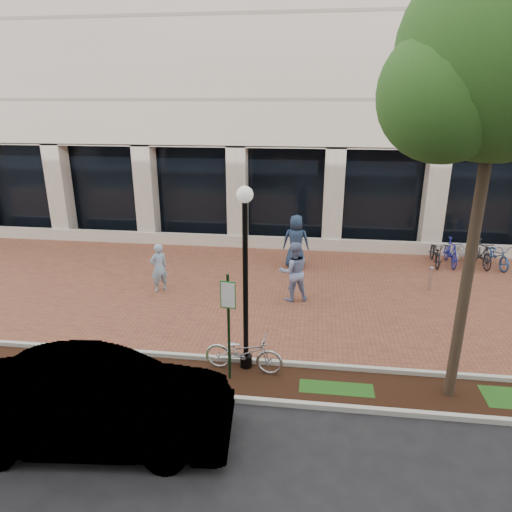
# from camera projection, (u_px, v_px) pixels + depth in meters

# --- Properties ---
(ground) EXTENTS (120.00, 120.00, 0.00)m
(ground) POSITION_uv_depth(u_px,v_px,m) (273.00, 290.00, 15.12)
(ground) COLOR black
(ground) RESTS_ON ground
(brick_plaza) EXTENTS (40.00, 9.00, 0.01)m
(brick_plaza) POSITION_uv_depth(u_px,v_px,m) (273.00, 290.00, 15.12)
(brick_plaza) COLOR brown
(brick_plaza) RESTS_ON ground
(planting_strip) EXTENTS (40.00, 1.50, 0.01)m
(planting_strip) POSITION_uv_depth(u_px,v_px,m) (251.00, 381.00, 10.19)
(planting_strip) COLOR black
(planting_strip) RESTS_ON ground
(curb_plaza_side) EXTENTS (40.00, 0.12, 0.12)m
(curb_plaza_side) POSITION_uv_depth(u_px,v_px,m) (255.00, 361.00, 10.88)
(curb_plaza_side) COLOR #B5B6AC
(curb_plaza_side) RESTS_ON ground
(curb_street_side) EXTENTS (40.00, 0.12, 0.12)m
(curb_street_side) POSITION_uv_depth(u_px,v_px,m) (246.00, 400.00, 9.47)
(curb_street_side) COLOR #B5B6AC
(curb_street_side) RESTS_ON ground
(near_office_building) EXTENTS (40.00, 12.12, 16.00)m
(near_office_building) POSITION_uv_depth(u_px,v_px,m) (296.00, 10.00, 21.69)
(near_office_building) COLOR beige
(near_office_building) RESTS_ON ground
(parking_sign) EXTENTS (0.34, 0.07, 2.53)m
(parking_sign) POSITION_uv_depth(u_px,v_px,m) (228.00, 315.00, 9.78)
(parking_sign) COLOR #133518
(parking_sign) RESTS_ON ground
(lamppost) EXTENTS (0.36, 0.36, 4.29)m
(lamppost) POSITION_uv_depth(u_px,v_px,m) (245.00, 271.00, 9.98)
(lamppost) COLOR black
(lamppost) RESTS_ON ground
(street_tree) EXTENTS (4.30, 3.59, 8.48)m
(street_tree) POSITION_uv_depth(u_px,v_px,m) (504.00, 70.00, 7.70)
(street_tree) COLOR #443527
(street_tree) RESTS_ON ground
(locked_bicycle) EXTENTS (1.89, 0.81, 0.97)m
(locked_bicycle) POSITION_uv_depth(u_px,v_px,m) (244.00, 352.00, 10.46)
(locked_bicycle) COLOR #B6B6BB
(locked_bicycle) RESTS_ON ground
(pedestrian_left) EXTENTS (0.69, 0.69, 1.61)m
(pedestrian_left) POSITION_uv_depth(u_px,v_px,m) (159.00, 268.00, 14.82)
(pedestrian_left) COLOR #8CB2D1
(pedestrian_left) RESTS_ON ground
(pedestrian_mid) EXTENTS (1.09, 0.95, 1.90)m
(pedestrian_mid) POSITION_uv_depth(u_px,v_px,m) (294.00, 272.00, 14.07)
(pedestrian_mid) COLOR #7C8CB9
(pedestrian_mid) RESTS_ON ground
(pedestrian_right) EXTENTS (0.99, 0.66, 2.00)m
(pedestrian_right) POSITION_uv_depth(u_px,v_px,m) (296.00, 241.00, 16.90)
(pedestrian_right) COLOR #1D2E4A
(pedestrian_right) RESTS_ON ground
(bollard) EXTENTS (0.12, 0.12, 0.87)m
(bollard) POSITION_uv_depth(u_px,v_px,m) (430.00, 279.00, 14.89)
(bollard) COLOR #B2B2B7
(bollard) RESTS_ON ground
(bike_rack_cluster) EXTENTS (2.99, 1.84, 1.03)m
(bike_rack_cluster) POSITION_uv_depth(u_px,v_px,m) (466.00, 253.00, 17.21)
(bike_rack_cluster) COLOR black
(bike_rack_cluster) RESTS_ON ground
(sedan_near_curb) EXTENTS (5.01, 2.16, 1.61)m
(sedan_near_curb) POSITION_uv_depth(u_px,v_px,m) (96.00, 403.00, 8.19)
(sedan_near_curb) COLOR silver
(sedan_near_curb) RESTS_ON ground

